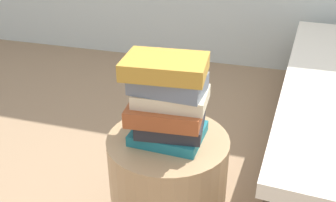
{
  "coord_description": "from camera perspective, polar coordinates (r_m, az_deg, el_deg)",
  "views": [
    {
      "loc": [
        0.34,
        -1.12,
        1.23
      ],
      "look_at": [
        0.0,
        0.0,
        0.63
      ],
      "focal_mm": 40.67,
      "sensor_mm": 36.0,
      "label": 1
    }
  ],
  "objects": [
    {
      "name": "book_teal",
      "position": [
        1.39,
        0.26,
        -4.88
      ],
      "size": [
        0.26,
        0.22,
        0.04
      ],
      "primitive_type": "cube",
      "rotation": [
        0.0,
        0.0,
        -0.04
      ],
      "color": "#1E727F",
      "rests_on": "side_table"
    },
    {
      "name": "side_table",
      "position": [
        1.54,
        0.0,
        -13.01
      ],
      "size": [
        0.45,
        0.45,
        0.47
      ],
      "primitive_type": "cylinder",
      "color": "tan",
      "rests_on": "ground_plane"
    },
    {
      "name": "book_slate",
      "position": [
        1.29,
        -0.14,
        2.76
      ],
      "size": [
        0.25,
        0.16,
        0.06
      ],
      "primitive_type": "cube",
      "rotation": [
        0.0,
        0.0,
        -0.05
      ],
      "color": "slate",
      "rests_on": "book_cream"
    },
    {
      "name": "book_ochre",
      "position": [
        1.27,
        -0.42,
        5.23
      ],
      "size": [
        0.29,
        0.22,
        0.06
      ],
      "primitive_type": "cube",
      "rotation": [
        0.0,
        0.0,
        0.08
      ],
      "color": "#B7842D",
      "rests_on": "book_slate"
    },
    {
      "name": "book_cream",
      "position": [
        1.32,
        0.5,
        0.69
      ],
      "size": [
        0.26,
        0.18,
        0.05
      ],
      "primitive_type": "cube",
      "rotation": [
        0.0,
        0.0,
        0.05
      ],
      "color": "beige",
      "rests_on": "book_rust"
    },
    {
      "name": "book_charcoal",
      "position": [
        1.37,
        0.49,
        -3.26
      ],
      "size": [
        0.25,
        0.23,
        0.05
      ],
      "primitive_type": "cube",
      "rotation": [
        0.0,
        0.0,
        0.12
      ],
      "color": "#28282D",
      "rests_on": "book_teal"
    },
    {
      "name": "book_rust",
      "position": [
        1.34,
        -0.29,
        -1.4
      ],
      "size": [
        0.27,
        0.23,
        0.06
      ],
      "primitive_type": "cube",
      "rotation": [
        0.0,
        0.0,
        0.09
      ],
      "color": "#994723",
      "rests_on": "book_charcoal"
    }
  ]
}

